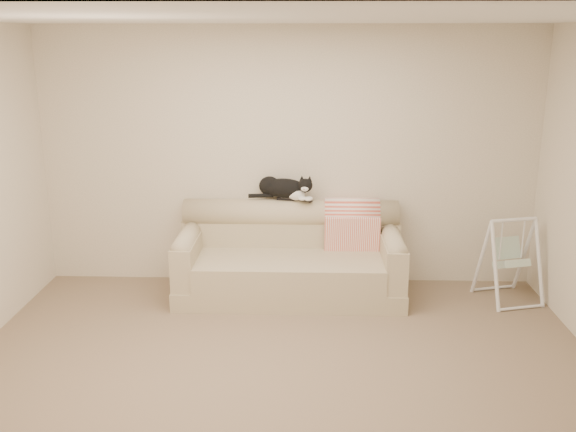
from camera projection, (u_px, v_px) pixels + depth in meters
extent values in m
plane|color=#765F4B|center=(280.00, 374.00, 4.88)|extent=(5.00, 5.00, 0.00)
cube|color=beige|center=(289.00, 158.00, 6.45)|extent=(5.00, 0.04, 2.60)
cube|color=beige|center=(258.00, 338.00, 2.60)|extent=(5.00, 0.04, 2.60)
cube|color=white|center=(279.00, 19.00, 4.18)|extent=(5.00, 4.00, 0.02)
cube|color=#B3A889|center=(290.00, 287.00, 6.33)|extent=(2.20, 0.90, 0.18)
cube|color=#B3A889|center=(289.00, 271.00, 6.16)|extent=(1.80, 0.68, 0.24)
cube|color=#B3A889|center=(291.00, 244.00, 6.56)|extent=(2.20, 0.22, 0.50)
cylinder|color=#B3A889|center=(291.00, 213.00, 6.47)|extent=(2.16, 0.28, 0.28)
cube|color=#B3A889|center=(189.00, 258.00, 6.28)|extent=(0.20, 0.88, 0.42)
cylinder|color=#B3A889|center=(188.00, 237.00, 6.22)|extent=(0.18, 0.84, 0.18)
cube|color=#B3A889|center=(392.00, 260.00, 6.22)|extent=(0.20, 0.88, 0.42)
cylinder|color=#B3A889|center=(393.00, 239.00, 6.16)|extent=(0.18, 0.84, 0.18)
cube|color=black|center=(286.00, 199.00, 6.43)|extent=(0.19, 0.08, 0.02)
cube|color=gray|center=(286.00, 198.00, 6.43)|extent=(0.11, 0.05, 0.01)
cube|color=black|center=(305.00, 200.00, 6.41)|extent=(0.15, 0.15, 0.02)
ellipsoid|color=black|center=(285.00, 188.00, 6.42)|extent=(0.49, 0.31, 0.19)
ellipsoid|color=black|center=(270.00, 186.00, 6.46)|extent=(0.25, 0.24, 0.19)
ellipsoid|color=white|center=(296.00, 194.00, 6.36)|extent=(0.20, 0.15, 0.14)
ellipsoid|color=black|center=(305.00, 185.00, 6.31)|extent=(0.17, 0.18, 0.14)
ellipsoid|color=white|center=(305.00, 189.00, 6.26)|extent=(0.09, 0.08, 0.05)
sphere|color=#BF7272|center=(304.00, 189.00, 6.23)|extent=(0.02, 0.02, 0.02)
cone|color=black|center=(302.00, 178.00, 6.31)|extent=(0.06, 0.07, 0.07)
cone|color=black|center=(310.00, 179.00, 6.29)|extent=(0.08, 0.08, 0.07)
sphere|color=#AD8926|center=(302.00, 185.00, 6.26)|extent=(0.02, 0.02, 0.02)
sphere|color=#AD8926|center=(307.00, 186.00, 6.25)|extent=(0.02, 0.02, 0.02)
ellipsoid|color=white|center=(302.00, 198.00, 6.31)|extent=(0.10, 0.12, 0.04)
ellipsoid|color=white|center=(308.00, 199.00, 6.30)|extent=(0.10, 0.12, 0.04)
cylinder|color=black|center=(261.00, 196.00, 6.43)|extent=(0.26, 0.07, 0.04)
cylinder|color=#E2523B|center=(352.00, 214.00, 6.46)|extent=(0.55, 0.33, 0.33)
cube|color=#E2523B|center=(352.00, 238.00, 6.35)|extent=(0.55, 0.09, 0.42)
cylinder|color=white|center=(495.00, 267.00, 6.00)|extent=(0.11, 0.29, 0.82)
cylinder|color=white|center=(481.00, 258.00, 6.23)|extent=(0.11, 0.29, 0.82)
cylinder|color=white|center=(539.00, 263.00, 6.10)|extent=(0.11, 0.29, 0.82)
cylinder|color=white|center=(524.00, 254.00, 6.34)|extent=(0.11, 0.29, 0.82)
cylinder|color=white|center=(514.00, 220.00, 6.06)|extent=(0.46, 0.16, 0.04)
cylinder|color=white|center=(521.00, 308.00, 6.03)|extent=(0.46, 0.15, 0.03)
cylinder|color=white|center=(493.00, 288.00, 6.51)|extent=(0.46, 0.15, 0.03)
cube|color=white|center=(511.00, 264.00, 6.15)|extent=(0.32, 0.31, 0.15)
cube|color=white|center=(506.00, 248.00, 6.21)|extent=(0.29, 0.19, 0.22)
cylinder|color=white|center=(501.00, 240.00, 6.08)|extent=(0.01, 0.01, 0.39)
cylinder|color=white|center=(523.00, 238.00, 6.13)|extent=(0.01, 0.01, 0.39)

